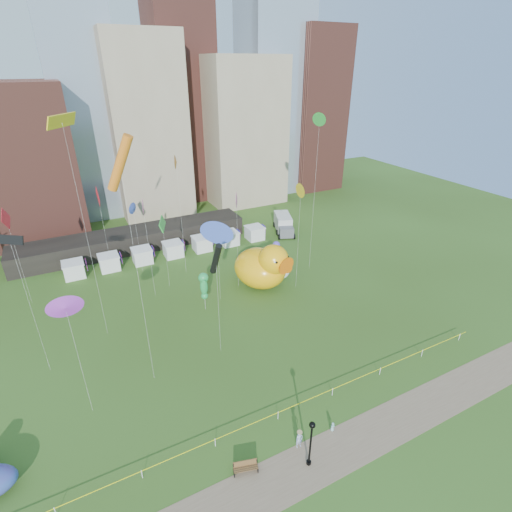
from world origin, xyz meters
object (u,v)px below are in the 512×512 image
seahorse_green (204,284)px  woman (299,440)px  toddler (333,427)px  seahorse_purple (276,250)px  park_bench (245,467)px  big_duck (263,266)px  box_truck (283,224)px  small_duck (279,269)px  lamppost (311,439)px

seahorse_green → woman: 22.49m
woman → toddler: woman is taller
seahorse_green → seahorse_purple: seahorse_green is taller
park_bench → woman: 4.87m
big_duck → seahorse_purple: (3.76, 2.92, 0.49)m
seahorse_purple → woman: size_ratio=3.03×
seahorse_purple → seahorse_green: bearing=-158.5°
seahorse_purple → park_bench: 32.48m
seahorse_purple → box_truck: bearing=56.8°
park_bench → toddler: size_ratio=2.20×
big_duck → woman: bearing=-130.9°
seahorse_green → park_bench: 23.00m
small_duck → box_truck: 17.63m
park_bench → lamppost: (4.74, -1.74, 2.39)m
big_duck → box_truck: bearing=31.4°
small_duck → lamppost: (-12.77, -26.58, 1.46)m
lamppost → woman: lamppost is taller
big_duck → small_duck: big_duck is taller
lamppost → toddler: bearing=24.8°
lamppost → toddler: lamppost is taller
small_duck → woman: (-12.65, -24.93, -0.62)m
small_duck → lamppost: bearing=-129.9°
big_duck → box_truck: (12.78, 15.75, -1.62)m
seahorse_purple → box_truck: size_ratio=0.65×
big_duck → seahorse_green: size_ratio=1.85×
small_duck → park_bench: bearing=-139.4°
big_duck → woman: big_duck is taller
seahorse_green → seahorse_purple: 13.82m
small_duck → lamppost: 29.52m
small_duck → seahorse_purple: (0.50, 2.00, 2.23)m
park_bench → lamppost: lamppost is taller
box_truck → small_duck: bearing=-101.9°
small_duck → seahorse_green: bearing=177.7°
lamppost → toddler: size_ratio=5.24×
seahorse_purple → lamppost: (-13.28, -28.58, -0.77)m
box_truck → woman: size_ratio=4.64×
seahorse_green → woman: seahorse_green is taller
seahorse_green → toddler: 22.79m
seahorse_purple → toddler: size_ratio=5.54×
park_bench → lamppost: size_ratio=0.42×
park_bench → lamppost: 5.58m
woman → toddler: (3.44, 0.00, -0.38)m
lamppost → woman: bearing=85.7°
seahorse_green → park_bench: seahorse_green is taller
big_duck → woman: 25.89m
small_duck → seahorse_green: size_ratio=0.84×
big_duck → park_bench: big_duck is taller
small_duck → seahorse_green: 13.00m
seahorse_purple → park_bench: size_ratio=2.52×
box_truck → park_bench: bearing=-103.4°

